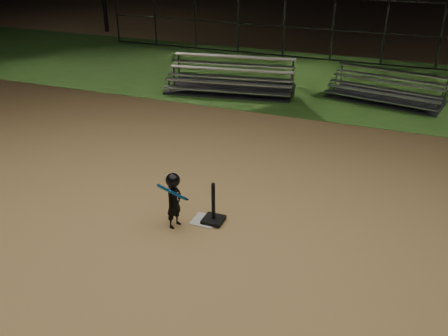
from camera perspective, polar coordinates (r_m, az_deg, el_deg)
ground at (r=9.25m, az=-2.25°, el=-6.19°), size 80.00×80.00×0.00m
grass_strip at (r=18.11m, az=10.51°, el=10.05°), size 60.00×8.00×0.01m
home_plate at (r=9.24m, az=-2.26°, el=-6.13°), size 0.45×0.45×0.02m
batting_tee at (r=9.12m, az=-1.24°, el=-5.40°), size 0.38×0.38×0.80m
child_batter at (r=8.85m, az=-5.87°, el=-3.58°), size 0.48×0.51×1.08m
bleacher_left at (r=16.62m, az=0.80°, el=9.74°), size 4.41×2.63×1.02m
bleacher_right at (r=16.45m, az=18.26°, el=8.11°), size 3.74×2.35×0.85m
backstop_fence at (r=20.71m, az=12.55°, el=15.45°), size 20.08×0.08×2.50m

